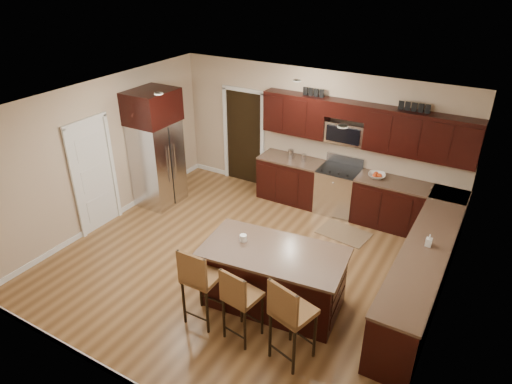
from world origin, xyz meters
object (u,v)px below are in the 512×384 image
Objects in this scene: stool_mid at (239,297)px; stool_right at (290,313)px; island at (273,279)px; refrigerator at (156,147)px; stool_left at (199,278)px; range at (338,190)px.

stool_mid is 0.72m from stool_right.
stool_right reaches higher than island.
island is at bearing -24.38° from refrigerator.
stool_left is at bearing -164.65° from stool_right.
stool_left is at bearing -134.79° from island.
stool_right is (0.68, -0.85, 0.34)m from island.
stool_left reaches higher than island.
stool_left reaches higher than stool_mid.
island is 1.75× the size of stool_left.
stool_left is at bearing -171.37° from stool_mid.
range is 3.92m from stool_left.
range is 3.04m from island.
stool_mid is 0.91× the size of stool_right.
stool_mid is at bearing -35.14° from refrigerator.
stool_right is 0.53× the size of refrigerator.
stool_left is (-0.48, -3.88, 0.29)m from range.
stool_left is at bearing -97.06° from range.
stool_mid reaches higher than island.
island is 0.89m from stool_mid.
refrigerator is (-4.17, 2.43, 0.44)m from stool_right.
island is (0.19, -3.03, -0.04)m from range.
refrigerator reaches higher than stool_mid.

